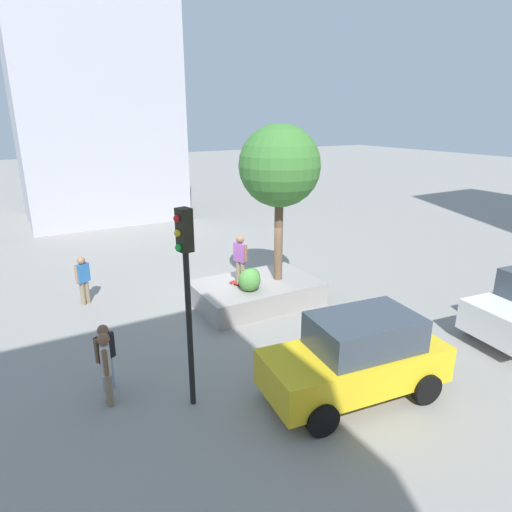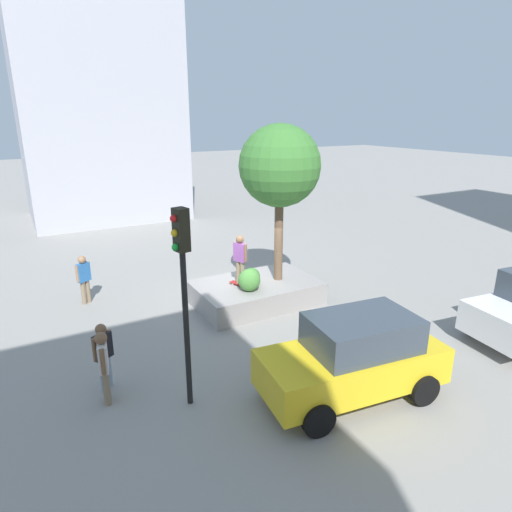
{
  "view_description": "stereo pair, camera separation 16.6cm",
  "coord_description": "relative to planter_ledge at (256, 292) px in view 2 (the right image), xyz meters",
  "views": [
    {
      "loc": [
        6.3,
        12.09,
        5.94
      ],
      "look_at": [
        -0.4,
        0.37,
        1.63
      ],
      "focal_mm": 30.98,
      "sensor_mm": 36.0,
      "label": 1
    },
    {
      "loc": [
        6.16,
        12.17,
        5.94
      ],
      "look_at": [
        -0.4,
        0.37,
        1.63
      ],
      "focal_mm": 30.98,
      "sensor_mm": 36.0,
      "label": 2
    }
  ],
  "objects": [
    {
      "name": "skateboard",
      "position": [
        0.6,
        0.05,
        0.42
      ],
      "size": [
        0.5,
        0.82,
        0.07
      ],
      "color": "#A51E1E",
      "rests_on": "planter_ledge"
    },
    {
      "name": "passerby_with_bag",
      "position": [
        5.4,
        3.09,
        0.6
      ],
      "size": [
        0.27,
        0.56,
        1.68
      ],
      "color": "#847056",
      "rests_on": "ground"
    },
    {
      "name": "skateboarder",
      "position": [
        0.6,
        0.05,
        1.36
      ],
      "size": [
        0.32,
        0.52,
        1.6
      ],
      "color": "#847056",
      "rests_on": "skateboard"
    },
    {
      "name": "hedge_clump",
      "position": [
        0.21,
        0.08,
        0.64
      ],
      "size": [
        0.54,
        0.54,
        0.54
      ],
      "primitive_type": "sphere",
      "color": "#3D7A33",
      "rests_on": "planter_ledge"
    },
    {
      "name": "pedestrian_crossing",
      "position": [
        5.3,
        2.52,
        0.55
      ],
      "size": [
        0.48,
        0.37,
        1.59
      ],
      "color": "#8C9EB7",
      "rests_on": "ground"
    },
    {
      "name": "ground_plane",
      "position": [
        0.4,
        -0.37,
        -0.36
      ],
      "size": [
        120.0,
        120.0,
        0.0
      ],
      "primitive_type": "plane",
      "color": "gray"
    },
    {
      "name": "boxwood_shrub",
      "position": [
        0.53,
        0.53,
        0.71
      ],
      "size": [
        0.7,
        0.7,
        0.7
      ],
      "primitive_type": "sphere",
      "color": "#4C8C3D",
      "rests_on": "planter_ledge"
    },
    {
      "name": "planter_ledge",
      "position": [
        0.0,
        0.0,
        0.0
      ],
      "size": [
        3.94,
        2.54,
        0.73
      ],
      "primitive_type": "cube",
      "color": "gray",
      "rests_on": "ground"
    },
    {
      "name": "traffic_light_corner",
      "position": [
        3.85,
        3.98,
        2.57
      ],
      "size": [
        0.36,
        0.32,
        4.29
      ],
      "color": "black",
      "rests_on": "ground"
    },
    {
      "name": "plaza_lowrise_south",
      "position": [
        1.48,
        -16.01,
        6.18
      ],
      "size": [
        8.54,
        6.6,
        13.09
      ],
      "primitive_type": "cube",
      "color": "#B2B2BC",
      "rests_on": "ground"
    },
    {
      "name": "taxi_cab",
      "position": [
        0.6,
        5.47,
        0.59
      ],
      "size": [
        4.22,
        2.28,
        1.88
      ],
      "color": "gold",
      "rests_on": "ground"
    },
    {
      "name": "plaza_tree",
      "position": [
        -0.79,
        0.09,
        4.06
      ],
      "size": [
        2.56,
        2.56,
        5.0
      ],
      "color": "brown",
      "rests_on": "planter_ledge"
    },
    {
      "name": "bystander_watching",
      "position": [
        4.92,
        -2.72,
        0.58
      ],
      "size": [
        0.49,
        0.38,
        1.63
      ],
      "color": "#847056",
      "rests_on": "ground"
    }
  ]
}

